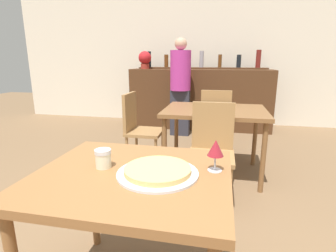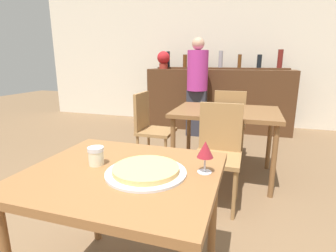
{
  "view_description": "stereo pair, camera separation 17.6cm",
  "coord_description": "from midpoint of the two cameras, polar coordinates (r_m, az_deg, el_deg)",
  "views": [
    {
      "loc": [
        0.41,
        -1.12,
        1.27
      ],
      "look_at": [
        0.06,
        0.55,
        0.84
      ],
      "focal_mm": 28.0,
      "sensor_mm": 36.0,
      "label": 1
    },
    {
      "loc": [
        0.58,
        -1.08,
        1.27
      ],
      "look_at": [
        0.06,
        0.55,
        0.84
      ],
      "focal_mm": 28.0,
      "sensor_mm": 36.0,
      "label": 2
    }
  ],
  "objects": [
    {
      "name": "bar_back_shelf",
      "position": [
        5.08,
        6.72,
        13.06
      ],
      "size": [
        2.39,
        0.24,
        0.34
      ],
      "color": "#4C2D19",
      "rests_on": "bar_counter"
    },
    {
      "name": "wine_glass",
      "position": [
        1.28,
        6.47,
        -5.03
      ],
      "size": [
        0.08,
        0.08,
        0.16
      ],
      "color": "silver",
      "rests_on": "dining_table_near"
    },
    {
      "name": "chair_far_side_left",
      "position": [
        3.1,
        -8.06,
        0.07
      ],
      "size": [
        0.4,
        0.4,
        0.9
      ],
      "rotation": [
        0.0,
        0.0,
        1.57
      ],
      "color": "olive",
      "rests_on": "ground_plane"
    },
    {
      "name": "dining_table_far",
      "position": [
        2.89,
        8.41,
        2.08
      ],
      "size": [
        1.09,
        0.83,
        0.75
      ],
      "color": "brown",
      "rests_on": "ground_plane"
    },
    {
      "name": "potted_plant",
      "position": [
        5.11,
        -6.07,
        14.31
      ],
      "size": [
        0.24,
        0.24,
        0.33
      ],
      "color": "maroon",
      "rests_on": "bar_counter"
    },
    {
      "name": "bar_counter",
      "position": [
        5.0,
        5.94,
        5.86
      ],
      "size": [
        2.6,
        0.56,
        1.1
      ],
      "color": "#4C2D19",
      "rests_on": "ground_plane"
    },
    {
      "name": "chair_far_side_front",
      "position": [
        2.37,
        7.4,
        -4.36
      ],
      "size": [
        0.4,
        0.4,
        0.9
      ],
      "color": "olive",
      "rests_on": "ground_plane"
    },
    {
      "name": "person_standing",
      "position": [
        4.43,
        1.57,
        9.09
      ],
      "size": [
        0.34,
        0.34,
        1.62
      ],
      "color": "#2D2D38",
      "rests_on": "ground_plane"
    },
    {
      "name": "dining_table_near",
      "position": [
        1.36,
        -11.44,
        -13.29
      ],
      "size": [
        0.95,
        0.82,
        0.74
      ],
      "color": "brown",
      "rests_on": "ground_plane"
    },
    {
      "name": "cheese_shaker",
      "position": [
        1.39,
        -17.5,
        -6.8
      ],
      "size": [
        0.08,
        0.08,
        0.1
      ],
      "color": "beige",
      "rests_on": "dining_table_near"
    },
    {
      "name": "pizza_tray",
      "position": [
        1.27,
        -6.26,
        -9.82
      ],
      "size": [
        0.39,
        0.39,
        0.04
      ],
      "color": "silver",
      "rests_on": "dining_table_near"
    },
    {
      "name": "wall_back",
      "position": [
        5.45,
        6.75,
        15.48
      ],
      "size": [
        8.0,
        0.05,
        2.8
      ],
      "color": "silver",
      "rests_on": "ground_plane"
    },
    {
      "name": "chair_far_side_back",
      "position": [
        3.49,
        8.92,
        1.65
      ],
      "size": [
        0.4,
        0.4,
        0.9
      ],
      "rotation": [
        0.0,
        0.0,
        3.14
      ],
      "color": "olive",
      "rests_on": "ground_plane"
    }
  ]
}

